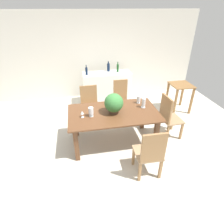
% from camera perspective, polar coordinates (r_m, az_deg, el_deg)
% --- Properties ---
extents(ground_plane, '(7.04, 7.04, 0.00)m').
position_cam_1_polar(ground_plane, '(4.34, 0.34, -8.60)').
color(ground_plane, beige).
extents(back_wall, '(6.40, 0.10, 2.60)m').
position_cam_1_polar(back_wall, '(6.13, -4.59, 16.56)').
color(back_wall, beige).
rests_on(back_wall, ground).
extents(dining_table, '(1.86, 1.07, 0.77)m').
position_cam_1_polar(dining_table, '(3.94, 0.49, -1.64)').
color(dining_table, brown).
rests_on(dining_table, ground).
extents(chair_near_right, '(0.46, 0.48, 1.00)m').
position_cam_1_polar(chair_near_right, '(3.29, 11.58, -11.93)').
color(chair_near_right, olive).
rests_on(chair_near_right, ground).
extents(chair_foot_end, '(0.44, 0.49, 1.02)m').
position_cam_1_polar(chair_foot_end, '(4.37, 16.73, -0.92)').
color(chair_foot_end, olive).
rests_on(chair_foot_end, ground).
extents(chair_far_right, '(0.40, 0.48, 1.02)m').
position_cam_1_polar(chair_far_right, '(4.98, 2.78, 4.18)').
color(chair_far_right, olive).
rests_on(chair_far_right, ground).
extents(chair_far_left, '(0.48, 0.47, 0.93)m').
position_cam_1_polar(chair_far_left, '(4.87, -6.87, 3.00)').
color(chair_far_left, olive).
rests_on(chair_far_left, ground).
extents(flower_centerpiece, '(0.38, 0.38, 0.42)m').
position_cam_1_polar(flower_centerpiece, '(3.76, 0.62, 2.68)').
color(flower_centerpiece, '#4C3828').
rests_on(flower_centerpiece, dining_table).
extents(crystal_vase_left, '(0.08, 0.08, 0.18)m').
position_cam_1_polar(crystal_vase_left, '(4.24, 8.11, 3.94)').
color(crystal_vase_left, silver).
rests_on(crystal_vase_left, dining_table).
extents(crystal_vase_center_near, '(0.09, 0.09, 0.21)m').
position_cam_1_polar(crystal_vase_center_near, '(4.06, 9.59, 2.86)').
color(crystal_vase_center_near, silver).
rests_on(crystal_vase_center_near, dining_table).
extents(crystal_vase_right, '(0.10, 0.10, 0.20)m').
position_cam_1_polar(crystal_vase_right, '(3.70, -6.41, 0.24)').
color(crystal_vase_right, silver).
rests_on(crystal_vase_right, dining_table).
extents(wine_glass, '(0.06, 0.06, 0.14)m').
position_cam_1_polar(wine_glass, '(3.70, -9.07, -0.25)').
color(wine_glass, silver).
rests_on(wine_glass, dining_table).
extents(kitchen_counter, '(1.43, 0.50, 0.95)m').
position_cam_1_polar(kitchen_counter, '(5.81, -1.47, 7.34)').
color(kitchen_counter, white).
rests_on(kitchen_counter, ground).
extents(wine_bottle_tall, '(0.06, 0.06, 0.30)m').
position_cam_1_polar(wine_bottle_tall, '(5.70, 1.75, 13.25)').
color(wine_bottle_tall, '#194C1E').
rests_on(wine_bottle_tall, kitchen_counter).
extents(wine_bottle_dark, '(0.07, 0.07, 0.29)m').
position_cam_1_polar(wine_bottle_dark, '(5.48, -7.75, 12.23)').
color(wine_bottle_dark, '#0F1E38').
rests_on(wine_bottle_dark, kitchen_counter).
extents(wine_bottle_clear, '(0.08, 0.08, 0.30)m').
position_cam_1_polar(wine_bottle_clear, '(5.75, -1.10, 13.43)').
color(wine_bottle_clear, '#0F1E38').
rests_on(wine_bottle_clear, kitchen_counter).
extents(side_table, '(0.56, 0.59, 0.80)m').
position_cam_1_polar(side_table, '(5.62, 20.02, 5.96)').
color(side_table, brown).
rests_on(side_table, ground).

